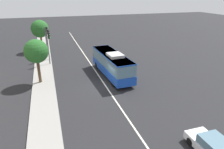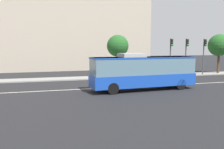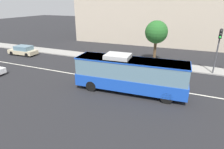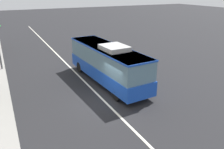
% 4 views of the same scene
% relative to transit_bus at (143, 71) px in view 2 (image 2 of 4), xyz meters
% --- Properties ---
extents(ground_plane, '(160.00, 160.00, 0.00)m').
position_rel_transit_bus_xyz_m(ground_plane, '(-3.12, 1.78, -1.81)').
color(ground_plane, black).
extents(sidewalk_kerb, '(80.00, 2.67, 0.14)m').
position_rel_transit_bus_xyz_m(sidewalk_kerb, '(-3.12, 9.10, -1.74)').
color(sidewalk_kerb, gray).
rests_on(sidewalk_kerb, ground_plane).
extents(lane_centre_line, '(76.00, 0.16, 0.01)m').
position_rel_transit_bus_xyz_m(lane_centre_line, '(-3.12, 1.78, -1.80)').
color(lane_centre_line, silver).
rests_on(lane_centre_line, ground_plane).
extents(transit_bus, '(10.13, 3.09, 3.46)m').
position_rel_transit_bus_xyz_m(transit_bus, '(0.00, 0.00, 0.00)').
color(transit_bus, '#1947B7').
rests_on(transit_bus, ground_plane).
extents(traffic_light_near_corner, '(0.34, 0.62, 5.20)m').
position_rel_transit_bus_xyz_m(traffic_light_near_corner, '(7.43, 7.90, 1.75)').
color(traffic_light_near_corner, '#47474C').
rests_on(traffic_light_near_corner, ground_plane).
extents(traffic_light_mid_block, '(0.34, 0.62, 5.20)m').
position_rel_transit_bus_xyz_m(traffic_light_mid_block, '(9.83, 7.90, 1.75)').
color(traffic_light_mid_block, '#47474C').
rests_on(traffic_light_mid_block, ground_plane).
extents(traffic_light_far_corner, '(0.33, 0.62, 5.20)m').
position_rel_transit_bus_xyz_m(traffic_light_far_corner, '(12.86, 8.09, 1.75)').
color(traffic_light_far_corner, '#47474C').
rests_on(traffic_light_far_corner, ground_plane).
extents(street_tree_kerbside_left, '(2.90, 2.90, 5.65)m').
position_rel_transit_bus_xyz_m(street_tree_kerbside_left, '(0.37, 9.47, 2.35)').
color(street_tree_kerbside_left, '#4C3823').
rests_on(street_tree_kerbside_left, ground_plane).
extents(street_tree_kerbside_centre, '(3.30, 3.30, 5.98)m').
position_rel_transit_bus_xyz_m(street_tree_kerbside_centre, '(16.28, 9.16, 2.49)').
color(street_tree_kerbside_centre, '#4C3823').
rests_on(street_tree_kerbside_centre, ground_plane).
extents(office_block_background, '(28.55, 16.47, 13.60)m').
position_rel_transit_bus_xyz_m(office_block_background, '(-4.31, 27.02, 4.99)').
color(office_block_background, '#B7A893').
rests_on(office_block_background, ground_plane).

